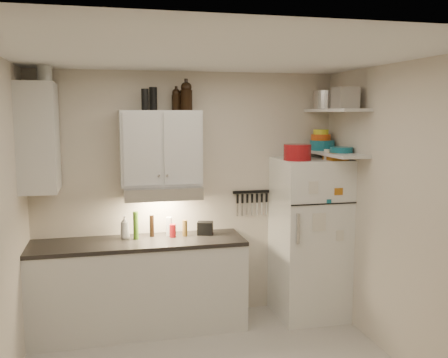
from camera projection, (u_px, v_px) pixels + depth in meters
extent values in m
cube|color=white|center=(220.00, 53.00, 3.68)|extent=(3.20, 3.00, 0.02)
cube|color=beige|center=(188.00, 196.00, 5.30)|extent=(3.20, 0.02, 2.60)
cube|color=beige|center=(405.00, 217.00, 4.22)|extent=(0.02, 3.00, 2.60)
cube|color=silver|center=(139.00, 287.00, 4.99)|extent=(2.10, 0.60, 0.88)
cube|color=black|center=(138.00, 243.00, 4.93)|extent=(2.10, 0.62, 0.04)
cube|color=silver|center=(161.00, 148.00, 4.99)|extent=(0.80, 0.33, 0.75)
cube|color=silver|center=(39.00, 137.00, 4.58)|extent=(0.33, 0.55, 1.00)
cube|color=silver|center=(162.00, 192.00, 4.99)|extent=(0.76, 0.46, 0.12)
cube|color=white|center=(309.00, 238.00, 5.31)|extent=(0.70, 0.68, 1.70)
cube|color=silver|center=(336.00, 110.00, 5.05)|extent=(0.30, 0.95, 0.03)
cube|color=silver|center=(335.00, 154.00, 5.11)|extent=(0.30, 0.95, 0.03)
cube|color=black|center=(252.00, 192.00, 5.44)|extent=(0.42, 0.02, 0.03)
cylinder|color=maroon|center=(297.00, 152.00, 5.02)|extent=(0.30, 0.30, 0.16)
cube|color=#B46716|center=(336.00, 156.00, 5.06)|extent=(0.19, 0.23, 0.08)
cylinder|color=silver|center=(327.00, 154.00, 5.09)|extent=(0.08, 0.08, 0.11)
cylinder|color=silver|center=(326.00, 100.00, 5.36)|extent=(0.33, 0.33, 0.20)
cube|color=#AAAAAD|center=(348.00, 100.00, 4.94)|extent=(0.21, 0.20, 0.17)
cube|color=#AAAAAD|center=(345.00, 98.00, 4.78)|extent=(0.21, 0.21, 0.21)
cylinder|color=#16667A|center=(322.00, 145.00, 5.38)|extent=(0.26, 0.26, 0.11)
cylinder|color=#D45013|center=(321.00, 137.00, 5.39)|extent=(0.21, 0.21, 0.06)
cylinder|color=yellow|center=(321.00, 132.00, 5.38)|extent=(0.17, 0.17, 0.05)
cylinder|color=#16667A|center=(341.00, 150.00, 5.04)|extent=(0.25, 0.25, 0.06)
cylinder|color=black|center=(153.00, 99.00, 4.98)|extent=(0.10, 0.10, 0.23)
cylinder|color=black|center=(145.00, 99.00, 4.83)|extent=(0.09, 0.09, 0.21)
cylinder|color=silver|center=(44.00, 72.00, 4.52)|extent=(0.16, 0.16, 0.18)
imported|color=silver|center=(125.00, 226.00, 5.00)|extent=(0.12, 0.12, 0.27)
cylinder|color=brown|center=(185.00, 228.00, 5.10)|extent=(0.06, 0.06, 0.17)
cylinder|color=#406F1B|center=(136.00, 225.00, 4.97)|extent=(0.07, 0.07, 0.28)
cylinder|color=black|center=(152.00, 226.00, 5.08)|extent=(0.06, 0.06, 0.22)
cylinder|color=silver|center=(169.00, 226.00, 5.14)|extent=(0.07, 0.07, 0.19)
cylinder|color=maroon|center=(173.00, 231.00, 5.06)|extent=(0.09, 0.09, 0.13)
cube|color=black|center=(205.00, 228.00, 5.17)|extent=(0.18, 0.16, 0.14)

